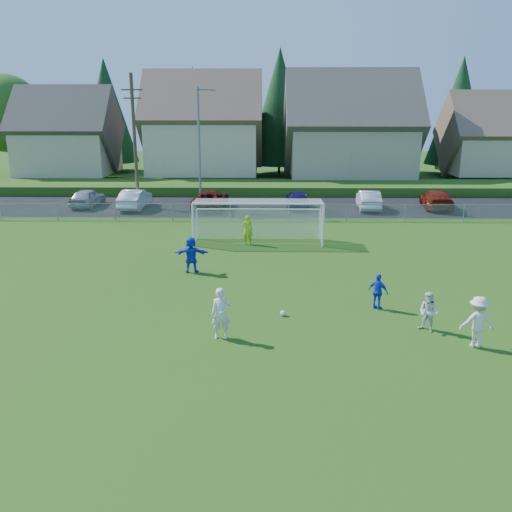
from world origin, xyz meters
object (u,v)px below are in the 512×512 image
(soccer_ball, at_px, (283,313))
(car_a, at_px, (87,198))
(player_blue_b, at_px, (191,255))
(car_e, at_px, (297,199))
(player_white_b, at_px, (429,312))
(soccer_goal, at_px, (258,215))
(car_f, at_px, (369,200))
(goalkeeper, at_px, (248,230))
(car_g, at_px, (437,199))
(car_c, at_px, (210,200))
(player_white_c, at_px, (478,322))
(car_b, at_px, (135,199))
(player_blue_a, at_px, (378,292))
(player_white_a, at_px, (221,314))

(soccer_ball, bearing_deg, car_a, 122.88)
(player_blue_b, distance_m, car_e, 17.79)
(player_white_b, xyz_separation_m, car_a, (-19.69, 23.98, -0.02))
(player_white_b, height_order, soccer_goal, soccer_goal)
(player_white_b, distance_m, car_e, 23.85)
(player_blue_b, height_order, car_f, player_blue_b)
(goalkeeper, distance_m, car_g, 18.14)
(soccer_ball, xyz_separation_m, car_c, (-4.88, 21.86, 0.61))
(player_blue_b, bearing_deg, player_white_c, 141.35)
(player_white_b, bearing_deg, goalkeeper, 162.36)
(player_white_c, bearing_deg, car_b, -53.96)
(car_e, bearing_deg, goalkeeper, 72.45)
(player_blue_b, relative_size, car_e, 0.42)
(player_white_c, bearing_deg, car_g, -102.86)
(player_white_b, relative_size, car_c, 0.28)
(player_white_c, xyz_separation_m, player_blue_b, (-10.50, 8.10, -0.00))
(player_blue_a, bearing_deg, soccer_goal, -27.99)
(player_blue_a, xyz_separation_m, goalkeeper, (-5.42, 10.12, 0.14))
(player_white_a, relative_size, car_e, 0.43)
(player_blue_b, relative_size, car_c, 0.33)
(player_white_c, bearing_deg, player_blue_b, -36.43)
(player_white_c, bearing_deg, soccer_goal, -61.08)
(soccer_ball, height_order, player_blue_a, player_blue_a)
(car_c, bearing_deg, goalkeeper, 109.01)
(player_white_a, distance_m, player_blue_b, 7.84)
(soccer_ball, xyz_separation_m, player_white_a, (-2.19, -2.05, 0.78))
(player_white_a, height_order, car_a, player_white_a)
(goalkeeper, xyz_separation_m, car_f, (8.92, 10.97, -0.13))
(player_white_b, relative_size, player_white_c, 0.83)
(car_a, xyz_separation_m, car_c, (9.74, -0.76, 0.01))
(player_blue_a, relative_size, car_c, 0.27)
(car_f, bearing_deg, player_white_c, 91.73)
(car_e, bearing_deg, car_c, 3.04)
(car_b, distance_m, car_f, 17.93)
(car_b, distance_m, car_e, 12.50)
(player_white_c, height_order, car_c, player_white_c)
(player_white_a, bearing_deg, car_b, 104.25)
(car_a, bearing_deg, player_blue_a, 134.83)
(goalkeeper, xyz_separation_m, car_b, (-9.01, 10.91, -0.10))
(car_b, height_order, soccer_goal, soccer_goal)
(soccer_ball, relative_size, player_white_b, 0.15)
(player_white_a, xyz_separation_m, car_a, (-12.44, 24.68, -0.19))
(car_g, distance_m, soccer_goal, 17.34)
(car_f, bearing_deg, car_a, 2.02)
(player_white_a, xyz_separation_m, car_c, (-2.70, 23.91, -0.17))
(player_blue_a, xyz_separation_m, soccer_goal, (-4.81, 10.67, 0.91))
(soccer_ball, distance_m, car_b, 24.33)
(car_f, distance_m, car_g, 5.29)
(car_e, relative_size, car_g, 0.83)
(player_white_b, distance_m, player_white_c, 1.74)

